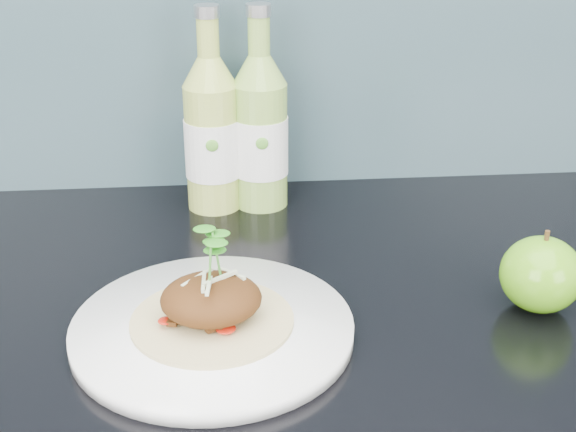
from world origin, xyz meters
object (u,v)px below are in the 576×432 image
dinner_plate (213,329)px  cider_bottle_left (212,134)px  cider_bottle_right (260,132)px  green_apple (541,274)px

dinner_plate → cider_bottle_left: 0.33m
dinner_plate → cider_bottle_left: cider_bottle_left is taller
dinner_plate → cider_bottle_right: bearing=78.2°
green_apple → cider_bottle_left: size_ratio=0.42×
green_apple → cider_bottle_left: 0.45m
cider_bottle_right → dinner_plate: bearing=-126.4°
green_apple → cider_bottle_right: 0.41m
cider_bottle_left → cider_bottle_right: same height
cider_bottle_left → dinner_plate: bearing=-90.7°
dinner_plate → green_apple: bearing=4.1°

